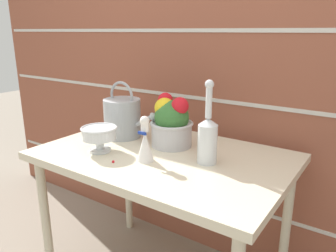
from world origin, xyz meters
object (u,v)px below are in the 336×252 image
Objects in this scene: crystal_pedestal_bowl at (99,134)px; glass_decanter at (208,137)px; figurine_vase at (145,143)px; flower_planter at (171,122)px; watering_can at (123,117)px.

glass_decanter is at bearing 18.54° from crystal_pedestal_bowl.
glass_decanter reaches higher than crystal_pedestal_bowl.
figurine_vase is (-0.23, -0.13, -0.04)m from glass_decanter.
figurine_vase is at bearing -85.73° from flower_planter.
figurine_vase is (0.30, -0.20, -0.02)m from watering_can.
flower_planter reaches higher than crystal_pedestal_bowl.
glass_decanter is at bearing -21.11° from flower_planter.
watering_can is 1.34× the size of flower_planter.
flower_planter is (0.23, 0.25, 0.04)m from crystal_pedestal_bowl.
watering_can is 0.36m from figurine_vase.
crystal_pedestal_bowl is 0.47× the size of glass_decanter.
glass_decanter is at bearing 29.43° from figurine_vase.
glass_decanter is 0.27m from figurine_vase.
crystal_pedestal_bowl is 0.25m from figurine_vase.
figurine_vase is at bearing 6.89° from crystal_pedestal_bowl.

